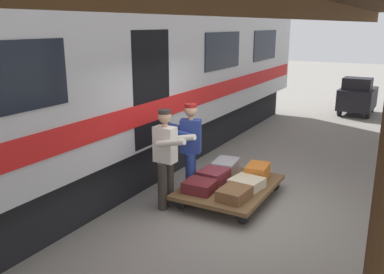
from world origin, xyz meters
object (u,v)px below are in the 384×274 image
at_px(suitcase_maroon_trunk, 200,186).
at_px(porter_in_overalls, 190,147).
at_px(suitcase_brown_leather, 234,194).
at_px(suitcase_gray_aluminum, 226,167).
at_px(porter_by_door, 166,156).
at_px(luggage_cart, 229,187).
at_px(train_car, 87,77).
at_px(suitcase_orange_carryall, 257,172).
at_px(baggage_tug, 357,96).
at_px(suitcase_cream_canvas, 247,183).
at_px(suitcase_burgundy_valise, 213,176).

distance_m(suitcase_maroon_trunk, porter_in_overalls, 0.78).
height_order(suitcase_brown_leather, suitcase_gray_aluminum, suitcase_gray_aluminum).
bearing_deg(porter_by_door, luggage_cart, -133.80).
distance_m(train_car, suitcase_orange_carryall, 3.69).
xyz_separation_m(train_car, baggage_tug, (-3.74, -9.21, -1.43)).
height_order(train_car, suitcase_maroon_trunk, train_car).
bearing_deg(suitcase_brown_leather, suitcase_maroon_trunk, 0.00).
height_order(train_car, suitcase_orange_carryall, train_car).
height_order(luggage_cart, suitcase_brown_leather, suitcase_brown_leather).
height_order(luggage_cart, suitcase_orange_carryall, suitcase_orange_carryall).
bearing_deg(suitcase_cream_canvas, suitcase_brown_leather, 90.00).
bearing_deg(suitcase_gray_aluminum, porter_in_overalls, 60.16).
relative_size(luggage_cart, porter_by_door, 1.14).
xyz_separation_m(suitcase_brown_leather, suitcase_gray_aluminum, (0.64, -1.07, 0.03)).
bearing_deg(train_car, luggage_cart, -172.16).
relative_size(suitcase_gray_aluminum, suitcase_orange_carryall, 1.11).
xyz_separation_m(train_car, suitcase_burgundy_valise, (-2.52, -0.39, -1.67)).
height_order(suitcase_burgundy_valise, suitcase_brown_leather, suitcase_burgundy_valise).
bearing_deg(train_car, suitcase_maroon_trunk, 176.78).
relative_size(suitcase_brown_leather, porter_by_door, 0.32).
xyz_separation_m(suitcase_gray_aluminum, baggage_tug, (-1.22, -8.28, 0.23)).
relative_size(luggage_cart, suitcase_burgundy_valise, 3.71).
bearing_deg(suitcase_burgundy_valise, suitcase_maroon_trunk, 90.00).
distance_m(luggage_cart, porter_by_door, 1.34).
distance_m(suitcase_brown_leather, suitcase_orange_carryall, 1.07).
height_order(suitcase_cream_canvas, suitcase_orange_carryall, suitcase_orange_carryall).
xyz_separation_m(luggage_cart, porter_by_door, (0.80, 0.83, 0.69)).
bearing_deg(baggage_tug, train_car, 67.89).
relative_size(suitcase_orange_carryall, porter_in_overalls, 0.31).
xyz_separation_m(train_car, suitcase_cream_canvas, (-3.17, -0.39, -1.70)).
height_order(train_car, luggage_cart, train_car).
bearing_deg(suitcase_maroon_trunk, porter_by_door, 32.00).
distance_m(train_car, baggage_tug, 10.04).
xyz_separation_m(porter_by_door, baggage_tug, (-1.69, -9.65, -0.30)).
distance_m(suitcase_brown_leather, suitcase_cream_canvas, 0.53).
height_order(suitcase_burgundy_valise, baggage_tug, baggage_tug).
height_order(suitcase_brown_leather, porter_by_door, porter_by_door).
height_order(suitcase_cream_canvas, porter_by_door, porter_by_door).
xyz_separation_m(suitcase_burgundy_valise, baggage_tug, (-1.22, -8.82, 0.24)).
height_order(suitcase_gray_aluminum, suitcase_maroon_trunk, suitcase_gray_aluminum).
bearing_deg(train_car, baggage_tug, -112.11).
xyz_separation_m(suitcase_brown_leather, suitcase_cream_canvas, (0.00, -0.53, -0.01)).
relative_size(train_car, porter_by_door, 9.79).
xyz_separation_m(luggage_cart, suitcase_maroon_trunk, (0.32, 0.53, 0.14)).
xyz_separation_m(suitcase_brown_leather, baggage_tug, (-0.57, -9.35, 0.26)).
bearing_deg(porter_by_door, suitcase_orange_carryall, -129.34).
height_order(suitcase_gray_aluminum, suitcase_cream_canvas, suitcase_gray_aluminum).
relative_size(suitcase_gray_aluminum, baggage_tug, 0.34).
bearing_deg(train_car, porter_in_overalls, -173.92).
xyz_separation_m(porter_in_overalls, porter_by_door, (0.07, 0.66, 0.00)).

